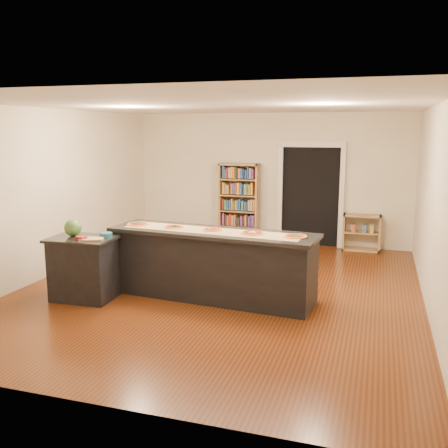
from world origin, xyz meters
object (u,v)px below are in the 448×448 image
(side_counter, at_px, (84,268))
(bookshelf, at_px, (239,203))
(waste_bin, at_px, (250,236))
(kitchen_island, at_px, (212,264))
(watermelon, at_px, (73,228))
(low_shelf, at_px, (362,233))

(side_counter, height_order, bookshelf, bookshelf)
(side_counter, height_order, waste_bin, side_counter)
(waste_bin, bearing_deg, kitchen_island, -84.24)
(bookshelf, bearing_deg, watermelon, -107.19)
(bookshelf, xyz_separation_m, waste_bin, (0.27, -0.07, -0.71))
(bookshelf, relative_size, low_shelf, 2.31)
(side_counter, height_order, low_shelf, side_counter)
(kitchen_island, relative_size, bookshelf, 1.77)
(waste_bin, distance_m, watermelon, 4.57)
(side_counter, bearing_deg, low_shelf, 46.18)
(low_shelf, bearing_deg, watermelon, -132.75)
(kitchen_island, bearing_deg, bookshelf, 104.80)
(kitchen_island, bearing_deg, waste_bin, 100.88)
(bookshelf, relative_size, watermelon, 6.88)
(low_shelf, height_order, waste_bin, low_shelf)
(watermelon, bearing_deg, waste_bin, 69.30)
(low_shelf, bearing_deg, waste_bin, -178.40)
(bookshelf, bearing_deg, side_counter, -104.92)
(side_counter, bearing_deg, bookshelf, 72.47)
(side_counter, distance_m, watermelon, 0.61)
(kitchen_island, xyz_separation_m, waste_bin, (-0.37, 3.63, -0.35))
(low_shelf, xyz_separation_m, watermelon, (-3.93, -4.25, 0.67))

